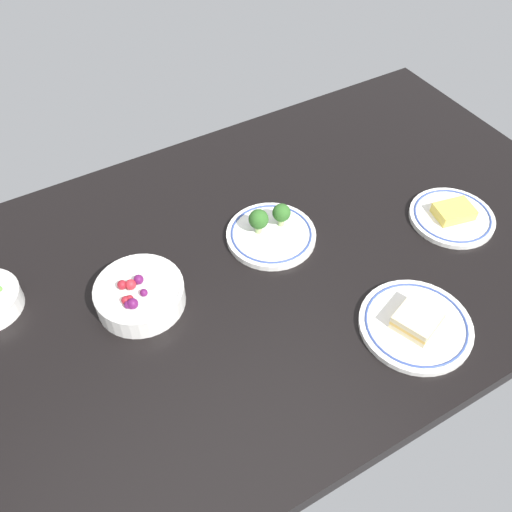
# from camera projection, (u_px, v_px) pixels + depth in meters

# --- Properties ---
(dining_table) EXTENTS (1.59, 0.92, 0.04)m
(dining_table) POSITION_uv_depth(u_px,v_px,m) (256.00, 268.00, 1.19)
(dining_table) COLOR black
(dining_table) RESTS_ON ground
(plate_broccoli) EXTENTS (0.20, 0.20, 0.07)m
(plate_broccoli) POSITION_uv_depth(u_px,v_px,m) (271.00, 232.00, 1.21)
(plate_broccoli) COLOR white
(plate_broccoli) RESTS_ON dining_table
(bowl_berries) EXTENTS (0.18, 0.18, 0.07)m
(bowl_berries) POSITION_uv_depth(u_px,v_px,m) (140.00, 294.00, 1.08)
(bowl_berries) COLOR white
(bowl_berries) RESTS_ON dining_table
(plate_sandwich) EXTENTS (0.22, 0.22, 0.04)m
(plate_sandwich) POSITION_uv_depth(u_px,v_px,m) (416.00, 324.00, 1.06)
(plate_sandwich) COLOR white
(plate_sandwich) RESTS_ON dining_table
(plate_cheese) EXTENTS (0.19, 0.19, 0.04)m
(plate_cheese) POSITION_uv_depth(u_px,v_px,m) (452.00, 216.00, 1.25)
(plate_cheese) COLOR white
(plate_cheese) RESTS_ON dining_table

